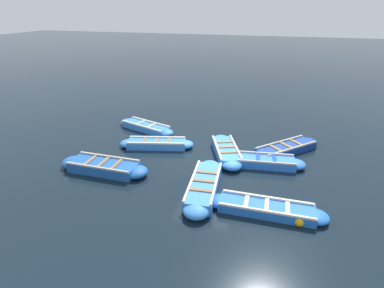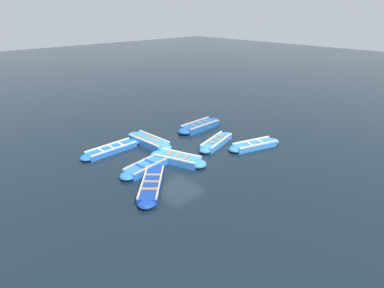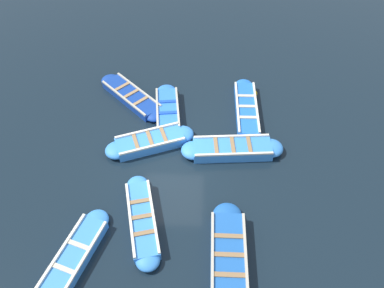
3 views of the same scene
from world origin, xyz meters
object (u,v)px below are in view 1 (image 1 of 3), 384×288
Objects in this scene: boat_alongside at (266,209)px; boat_outer_left at (266,162)px; boat_outer_right at (286,149)px; boat_near_quay at (204,186)px; boat_end_of_row at (157,144)px; buoy_orange_near at (299,222)px; boat_stern_in at (226,151)px; boat_far_corner at (146,127)px; boat_drifting at (104,167)px.

boat_outer_left is at bearing -176.12° from boat_alongside.
boat_outer_left reaches higher than boat_outer_right.
boat_near_quay is at bearing -106.20° from boat_alongside.
boat_near_quay is at bearing -38.33° from boat_outer_left.
boat_outer_left is at bearing 141.67° from boat_near_quay.
buoy_orange_near is (3.94, 6.27, -0.03)m from boat_end_of_row.
boat_end_of_row is 3.28m from boat_stern_in.
boat_outer_right is at bearing 84.93° from boat_far_corner.
boat_drifting is at bearing 2.61° from boat_far_corner.
boat_far_corner reaches higher than buoy_orange_near.
boat_end_of_row is 0.93× the size of boat_near_quay.
boat_end_of_row is at bearing -94.18° from boat_outer_left.
boat_drifting is at bearing -23.77° from boat_end_of_row.
boat_far_corner is (-5.42, -6.65, 0.01)m from boat_alongside.
boat_far_corner is at bearing -127.16° from buoy_orange_near.
boat_stern_in is at bearing -105.66° from boat_outer_left.
boat_near_quay is (4.14, -2.80, 0.04)m from boat_outer_right.
boat_outer_left is at bearing 74.34° from boat_stern_in.
boat_far_corner is 6.51m from boat_near_quay.
boat_outer_right is 4.82m from boat_alongside.
boat_drifting is at bearing -99.65° from buoy_orange_near.
boat_outer_right is at bearing 145.88° from boat_near_quay.
boat_alongside is (0.89, 6.44, -0.05)m from boat_drifting.
boat_stern_in is at bearing -66.89° from boat_outer_right.
boat_outer_right is 0.96× the size of boat_stern_in.
boat_drifting reaches higher than boat_outer_right.
boat_stern_in reaches higher than boat_outer_right.
boat_stern_in is at bearing -151.68° from boat_alongside.
boat_outer_right is 7.25m from boat_far_corner.
boat_outer_right reaches higher than boat_alongside.
boat_drifting reaches higher than boat_end_of_row.
boat_near_quay is (0.24, 4.22, 0.00)m from boat_drifting.
boat_outer_right is 0.88× the size of boat_drifting.
boat_end_of_row is 12.69× the size of buoy_orange_near.
boat_outer_right is 5.18m from buoy_orange_near.
boat_outer_left is at bearing 110.31° from boat_drifting.
boat_drifting is (2.67, -1.18, 0.03)m from boat_end_of_row.
boat_outer_left is (0.50, 1.77, -0.02)m from boat_stern_in.
boat_near_quay is (-0.65, -2.23, 0.05)m from boat_alongside.
boat_far_corner is at bearing -137.21° from boat_near_quay.
boat_end_of_row is at bearing -87.77° from boat_stern_in.
boat_alongside is 1.01× the size of boat_near_quay.
boat_end_of_row is at bearing -122.14° from buoy_orange_near.
boat_drifting is 1.05× the size of boat_far_corner.
buoy_orange_near is at bearing 72.39° from boat_near_quay.
boat_near_quay is at bearing -4.51° from boat_stern_in.
boat_drifting is 6.64m from boat_outer_left.
buoy_orange_near is at bearing 4.77° from boat_outer_right.
boat_far_corner is 12.89× the size of buoy_orange_near.
boat_outer_right is at bearing 119.03° from boat_drifting.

